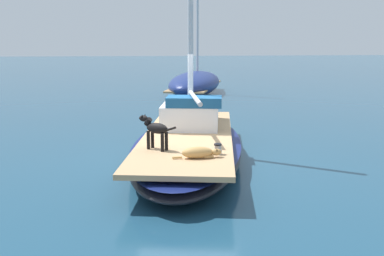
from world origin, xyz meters
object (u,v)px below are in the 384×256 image
(dog_tan, at_px, (199,153))
(deck_winch, at_px, (218,149))
(moored_boat_far_astern, at_px, (195,83))
(dog_black, at_px, (155,129))
(sailboat_main, at_px, (188,148))

(dog_tan, bearing_deg, deck_winch, 32.99)
(dog_tan, distance_m, moored_boat_far_astern, 14.77)
(dog_tan, relative_size, deck_winch, 4.54)
(dog_black, relative_size, deck_winch, 3.67)
(dog_black, bearing_deg, sailboat_main, 60.80)
(moored_boat_far_astern, bearing_deg, deck_winch, -94.08)
(dog_tan, xyz_separation_m, deck_winch, (0.39, 0.25, -0.01))
(sailboat_main, distance_m, moored_boat_far_astern, 12.62)
(dog_tan, distance_m, deck_winch, 0.47)
(dog_tan, distance_m, dog_black, 1.16)
(sailboat_main, xyz_separation_m, dog_black, (-0.79, -1.41, 0.75))
(dog_black, xyz_separation_m, moored_boat_far_astern, (2.24, 13.94, -0.47))
(dog_tan, height_order, moored_boat_far_astern, moored_boat_far_astern)
(sailboat_main, bearing_deg, dog_black, -119.20)
(sailboat_main, xyz_separation_m, deck_winch, (0.42, -1.91, 0.42))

